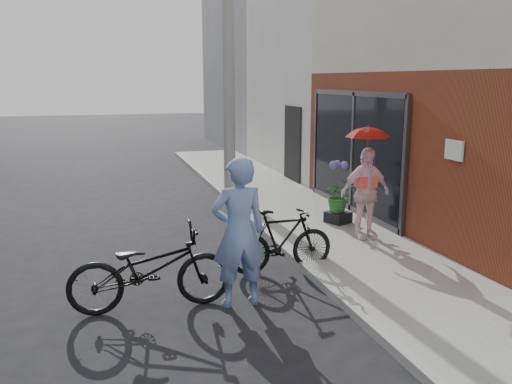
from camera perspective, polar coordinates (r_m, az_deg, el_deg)
name	(u,v)px	position (r m, az deg, el deg)	size (l,w,h in m)	color
ground	(256,292)	(7.55, 0.01, -10.48)	(80.00, 80.00, 0.00)	black
sidewalk	(335,236)	(10.01, 8.35, -4.59)	(2.20, 24.00, 0.12)	gray
curb	(275,241)	(9.60, 2.01, -5.19)	(0.12, 24.00, 0.12)	#9E9E99
plaster_building	(393,59)	(18.20, 14.25, 13.45)	(8.00, 6.00, 7.00)	white
east_building_far	(310,64)	(24.49, 5.72, 13.22)	(8.00, 8.00, 7.00)	gray
utility_pole	(229,51)	(13.08, -2.91, 14.57)	(0.28, 0.28, 7.00)	#9E9E99
officer	(239,232)	(6.85, -1.83, -4.26)	(0.71, 0.46, 1.94)	#7290CB
bike_left	(150,269)	(6.97, -11.08, -7.95)	(0.71, 2.04, 1.07)	black
bike_right	(282,241)	(8.17, 2.71, -5.13)	(0.46, 1.62, 0.97)	black
kimono_woman	(365,193)	(9.59, 11.44, -0.13)	(0.94, 0.39, 1.60)	#FCD3DD
parasol	(368,129)	(9.43, 11.71, 6.51)	(0.72, 0.72, 0.63)	red
planter	(338,217)	(10.68, 8.62, -2.63)	(0.40, 0.40, 0.21)	black
potted_plant	(339,195)	(10.58, 8.69, -0.35)	(0.59, 0.51, 0.66)	#2B6C2C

